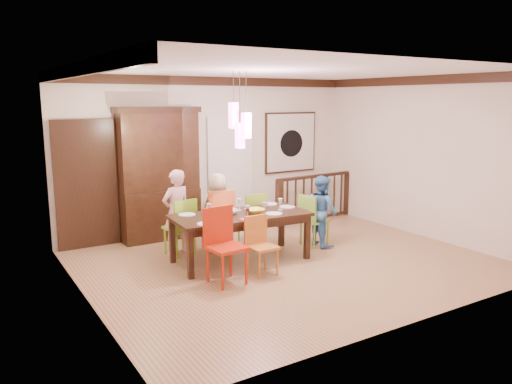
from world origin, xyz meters
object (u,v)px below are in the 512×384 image
dining_table (240,219)px  person_far_mid (218,210)px  china_hutch (159,174)px  person_far_left (176,212)px  chair_far_left (179,223)px  person_end_right (322,211)px  chair_end_right (315,216)px  balustrade (315,197)px

dining_table → person_far_mid: size_ratio=1.69×
china_hutch → person_far_left: size_ratio=1.70×
china_hutch → person_far_left: (-0.10, -0.98, -0.49)m
chair_far_left → person_far_left: (-0.01, 0.08, 0.16)m
person_far_mid → person_end_right: bearing=170.5°
chair_far_left → china_hutch: bearing=-105.0°
chair_far_left → person_far_mid: 0.74m
china_hutch → chair_end_right: bearing=-40.0°
balustrade → person_far_mid: person_far_mid is taller
balustrade → person_end_right: bearing=-128.3°
balustrade → person_far_left: 3.42m
dining_table → balustrade: size_ratio=1.07×
balustrade → dining_table: bearing=-153.9°
chair_far_left → china_hutch: 1.25m
chair_far_left → person_end_right: 2.42m
dining_table → person_end_right: 1.61m
dining_table → chair_far_left: 1.05m
chair_far_left → china_hutch: (0.09, 1.06, 0.65)m
balustrade → chair_end_right: bearing=-132.2°
chair_end_right → balustrade: (1.14, 1.42, -0.01)m
person_far_left → person_end_right: 2.46m
chair_end_right → china_hutch: size_ratio=0.38×
chair_far_left → person_far_mid: bearing=174.4°
balustrade → person_end_right: 1.84m
dining_table → person_far_mid: person_far_mid is taller
chair_end_right → balustrade: size_ratio=0.44×
chair_far_left → balustrade: balustrade is taller
chair_far_left → chair_end_right: 2.31m
dining_table → china_hutch: (-0.60, 1.85, 0.52)m
dining_table → balustrade: 3.06m
chair_far_left → balustrade: bearing=-178.2°
person_end_right → person_far_mid: bearing=65.2°
person_end_right → person_far_left: bearing=73.0°
chair_end_right → person_end_right: person_end_right is taller
dining_table → balustrade: bearing=33.5°
chair_far_left → china_hutch: size_ratio=0.40×
person_far_mid → china_hutch: bearing=-38.4°
person_far_left → person_far_mid: person_far_left is taller
dining_table → person_end_right: size_ratio=1.78×
chair_far_left → person_far_left: size_ratio=0.67×
chair_far_left → person_far_mid: (0.73, 0.06, 0.11)m
chair_far_left → chair_end_right: (2.20, -0.71, -0.02)m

